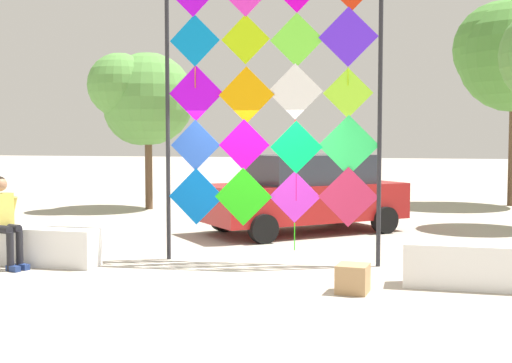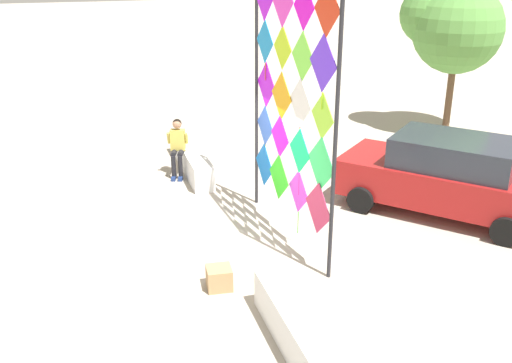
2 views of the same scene
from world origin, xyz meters
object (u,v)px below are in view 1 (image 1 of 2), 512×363
(kite_display_rack, at_px, (271,91))
(parked_car, at_px, (305,193))
(cardboard_box_large, at_px, (353,279))
(tree_far_right, at_px, (143,100))
(tree_palm_like, at_px, (512,53))
(seated_vendor, at_px, (4,215))

(kite_display_rack, height_order, parked_car, kite_display_rack)
(cardboard_box_large, relative_size, tree_far_right, 0.09)
(cardboard_box_large, xyz_separation_m, tree_palm_like, (3.42, 12.57, 4.42))
(kite_display_rack, xyz_separation_m, tree_palm_like, (4.96, 10.78, 1.80))
(seated_vendor, relative_size, tree_far_right, 0.32)
(seated_vendor, height_order, cardboard_box_large, seated_vendor)
(seated_vendor, relative_size, tree_palm_like, 0.23)
(kite_display_rack, height_order, tree_far_right, kite_display_rack)
(tree_far_right, bearing_deg, kite_display_rack, -52.75)
(kite_display_rack, bearing_deg, parked_car, 91.10)
(kite_display_rack, height_order, cardboard_box_large, kite_display_rack)
(seated_vendor, relative_size, cardboard_box_large, 3.49)
(kite_display_rack, xyz_separation_m, cardboard_box_large, (1.53, -1.78, -2.62))
(parked_car, distance_m, tree_far_right, 6.83)
(seated_vendor, bearing_deg, tree_palm_like, 54.13)
(seated_vendor, relative_size, parked_car, 0.32)
(tree_far_right, bearing_deg, tree_palm_like, 19.31)
(kite_display_rack, distance_m, seated_vendor, 4.64)
(cardboard_box_large, relative_size, tree_palm_like, 0.07)
(tree_palm_like, height_order, tree_far_right, tree_palm_like)
(cardboard_box_large, height_order, tree_far_right, tree_far_right)
(seated_vendor, distance_m, cardboard_box_large, 5.51)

